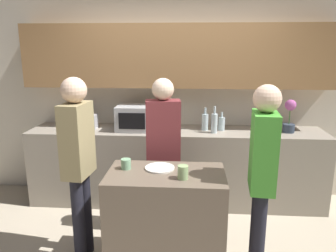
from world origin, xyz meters
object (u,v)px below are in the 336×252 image
(person_center, at_px, (78,155))
(person_right, at_px, (262,168))
(microwave, at_px, (139,118))
(bottle_2, at_px, (222,123))
(person_left, at_px, (163,144))
(cup_0, at_px, (126,164))
(plate_on_island, at_px, (160,168))
(cup_1, at_px, (183,172))
(toaster, at_px, (86,122))
(bottle_0, at_px, (205,122))
(potted_plant, at_px, (290,116))
(bottle_1, at_px, (214,123))

(person_center, xyz_separation_m, person_right, (1.57, -0.16, -0.02))
(microwave, xyz_separation_m, bottle_2, (1.01, 0.04, -0.06))
(person_left, relative_size, person_center, 0.97)
(cup_0, xyz_separation_m, person_right, (1.14, -0.15, 0.05))
(person_left, bearing_deg, plate_on_island, 83.88)
(plate_on_island, distance_m, cup_1, 0.30)
(microwave, height_order, plate_on_island, microwave)
(cup_0, bearing_deg, plate_on_island, 4.68)
(microwave, relative_size, bottle_2, 2.29)
(plate_on_island, relative_size, person_left, 0.16)
(cup_1, bearing_deg, plate_on_island, 134.74)
(bottle_2, height_order, cup_0, bottle_2)
(toaster, xyz_separation_m, person_left, (1.02, -0.72, -0.05))
(bottle_2, relative_size, person_left, 0.14)
(person_left, distance_m, person_center, 0.86)
(bottle_0, distance_m, bottle_2, 0.20)
(plate_on_island, bearing_deg, cup_0, -175.32)
(potted_plant, distance_m, bottle_0, 1.00)
(bottle_1, distance_m, person_right, 1.30)
(microwave, distance_m, toaster, 0.66)
(bottle_0, bearing_deg, toaster, -178.84)
(bottle_1, bearing_deg, bottle_0, 131.47)
(cup_1, bearing_deg, bottle_0, 80.85)
(bottle_0, relative_size, cup_0, 3.10)
(cup_0, relative_size, person_left, 0.05)
(microwave, relative_size, person_right, 0.31)
(microwave, xyz_separation_m, potted_plant, (1.80, 0.00, 0.05))
(cup_1, height_order, person_center, person_center)
(person_left, relative_size, person_right, 0.99)
(potted_plant, relative_size, person_right, 0.24)
(cup_1, bearing_deg, bottle_2, 73.22)
(person_left, distance_m, person_right, 1.06)
(bottle_2, relative_size, person_right, 0.14)
(microwave, relative_size, toaster, 2.00)
(plate_on_island, xyz_separation_m, cup_1, (0.21, -0.21, 0.05))
(bottle_0, height_order, cup_0, bottle_0)
(potted_plant, xyz_separation_m, person_right, (-0.59, -1.35, -0.15))
(person_right, bearing_deg, person_left, 59.22)
(bottle_0, relative_size, person_center, 0.17)
(bottle_0, bearing_deg, potted_plant, -1.71)
(bottle_0, distance_m, bottle_1, 0.16)
(cup_0, relative_size, person_right, 0.05)
(person_center, bearing_deg, person_left, 129.42)
(toaster, relative_size, person_right, 0.16)
(plate_on_island, xyz_separation_m, person_right, (0.84, -0.17, 0.09))
(plate_on_island, relative_size, person_right, 0.16)
(bottle_2, distance_m, person_center, 1.84)
(bottle_1, height_order, plate_on_island, bottle_1)
(person_center, relative_size, person_right, 1.02)
(person_center, bearing_deg, toaster, -159.78)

